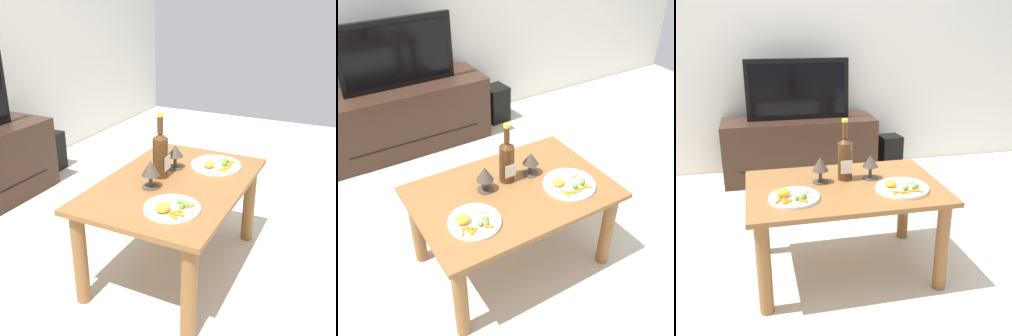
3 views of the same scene
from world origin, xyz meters
TOP-DOWN VIEW (x-y plane):
  - ground_plane at (0.00, 0.00)m, footprint 6.40×6.40m
  - dining_table at (0.00, 0.00)m, footprint 1.03×0.69m
  - tv_stand at (-0.06, 1.53)m, footprint 1.32×0.45m
  - tv_screen at (-0.06, 1.53)m, footprint 0.88×0.05m
  - floor_speaker at (0.79, 1.56)m, footprint 0.21×0.21m
  - wine_bottle at (0.02, 0.09)m, footprint 0.08×0.08m
  - goblet_left at (-0.12, 0.08)m, footprint 0.09×0.09m
  - goblet_right at (0.16, 0.08)m, footprint 0.09×0.09m
  - dinner_plate_left at (-0.28, -0.12)m, footprint 0.25×0.25m
  - dinner_plate_right at (0.28, -0.12)m, footprint 0.28×0.28m

SIDE VIEW (x-z plane):
  - ground_plane at x=0.00m, z-range 0.00..0.00m
  - floor_speaker at x=0.79m, z-range 0.00..0.33m
  - tv_stand at x=-0.06m, z-range 0.00..0.54m
  - dining_table at x=0.00m, z-range 0.15..0.67m
  - dinner_plate_right at x=0.28m, z-range 0.50..0.55m
  - dinner_plate_left at x=-0.28m, z-range 0.50..0.55m
  - goblet_right at x=0.16m, z-range 0.54..0.67m
  - goblet_left at x=-0.12m, z-range 0.54..0.68m
  - wine_bottle at x=0.02m, z-range 0.47..0.81m
  - tv_screen at x=-0.06m, z-range 0.54..1.05m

